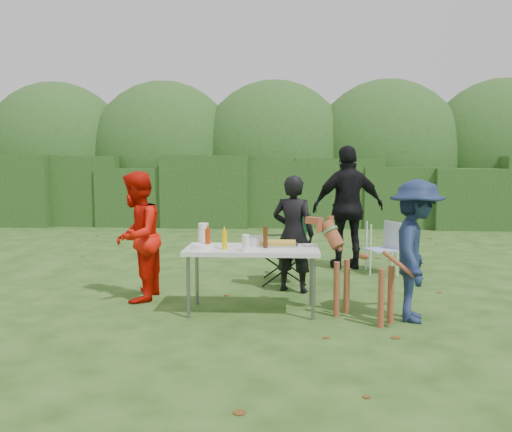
# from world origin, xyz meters

# --- Properties ---
(ground) EXTENTS (80.00, 80.00, 0.00)m
(ground) POSITION_xyz_m (0.00, 0.00, 0.00)
(ground) COLOR #1E4211
(hedge_row) EXTENTS (22.00, 1.40, 1.70)m
(hedge_row) POSITION_xyz_m (0.00, 8.00, 0.85)
(hedge_row) COLOR #23471C
(hedge_row) RESTS_ON ground
(shrub_backdrop) EXTENTS (20.00, 2.60, 3.20)m
(shrub_backdrop) POSITION_xyz_m (0.00, 9.60, 1.60)
(shrub_backdrop) COLOR #3D6628
(shrub_backdrop) RESTS_ON ground
(folding_table) EXTENTS (1.50, 0.70, 0.74)m
(folding_table) POSITION_xyz_m (0.02, -0.05, 0.69)
(folding_table) COLOR silver
(folding_table) RESTS_ON ground
(person_cook) EXTENTS (0.64, 0.52, 1.53)m
(person_cook) POSITION_xyz_m (0.49, 0.93, 0.77)
(person_cook) COLOR black
(person_cook) RESTS_ON ground
(person_red_jacket) EXTENTS (0.62, 0.79, 1.59)m
(person_red_jacket) POSITION_xyz_m (-1.43, 0.38, 0.79)
(person_red_jacket) COLOR red
(person_red_jacket) RESTS_ON ground
(person_black_puffy) EXTENTS (1.22, 0.71, 1.95)m
(person_black_puffy) POSITION_xyz_m (1.36, 2.50, 0.97)
(person_black_puffy) COLOR black
(person_black_puffy) RESTS_ON ground
(child) EXTENTS (0.77, 1.09, 1.52)m
(child) POSITION_xyz_m (1.78, -0.27, 0.76)
(child) COLOR #172547
(child) RESTS_ON ground
(dog) EXTENTS (1.14, 1.06, 1.06)m
(dog) POSITION_xyz_m (1.23, -0.29, 0.53)
(dog) COLOR brown
(dog) RESTS_ON ground
(camping_chair) EXTENTS (0.75, 0.75, 1.02)m
(camping_chair) POSITION_xyz_m (0.37, 1.47, 0.51)
(camping_chair) COLOR #133E1F
(camping_chair) RESTS_ON ground
(lawn_chair) EXTENTS (0.63, 0.63, 0.79)m
(lawn_chair) POSITION_xyz_m (1.84, 2.17, 0.40)
(lawn_chair) COLOR #4666BC
(lawn_chair) RESTS_ON ground
(food_tray) EXTENTS (0.45, 0.30, 0.02)m
(food_tray) POSITION_xyz_m (0.31, 0.09, 0.75)
(food_tray) COLOR #B7B7BA
(food_tray) RESTS_ON folding_table
(focaccia_bread) EXTENTS (0.40, 0.26, 0.04)m
(focaccia_bread) POSITION_xyz_m (0.31, 0.09, 0.78)
(focaccia_bread) COLOR gold
(focaccia_bread) RESTS_ON food_tray
(mustard_bottle) EXTENTS (0.06, 0.06, 0.20)m
(mustard_bottle) POSITION_xyz_m (-0.28, -0.16, 0.84)
(mustard_bottle) COLOR #EFBA03
(mustard_bottle) RESTS_ON folding_table
(ketchup_bottle) EXTENTS (0.06, 0.06, 0.22)m
(ketchup_bottle) POSITION_xyz_m (-0.48, -0.13, 0.85)
(ketchup_bottle) COLOR #A82E0E
(ketchup_bottle) RESTS_ON folding_table
(beer_bottle) EXTENTS (0.06, 0.06, 0.24)m
(beer_bottle) POSITION_xyz_m (0.17, -0.06, 0.86)
(beer_bottle) COLOR #47230F
(beer_bottle) RESTS_ON folding_table
(paper_towel_roll) EXTENTS (0.12, 0.12, 0.26)m
(paper_towel_roll) POSITION_xyz_m (-0.55, 0.06, 0.87)
(paper_towel_roll) COLOR white
(paper_towel_roll) RESTS_ON folding_table
(cup_stack) EXTENTS (0.08, 0.08, 0.18)m
(cup_stack) POSITION_xyz_m (-0.04, -0.28, 0.83)
(cup_stack) COLOR white
(cup_stack) RESTS_ON folding_table
(pasta_bowl) EXTENTS (0.26, 0.26, 0.10)m
(pasta_bowl) POSITION_xyz_m (0.06, 0.12, 0.79)
(pasta_bowl) COLOR silver
(pasta_bowl) RESTS_ON folding_table
(plate_stack) EXTENTS (0.24, 0.24, 0.05)m
(plate_stack) POSITION_xyz_m (-0.53, -0.13, 0.77)
(plate_stack) COLOR white
(plate_stack) RESTS_ON folding_table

